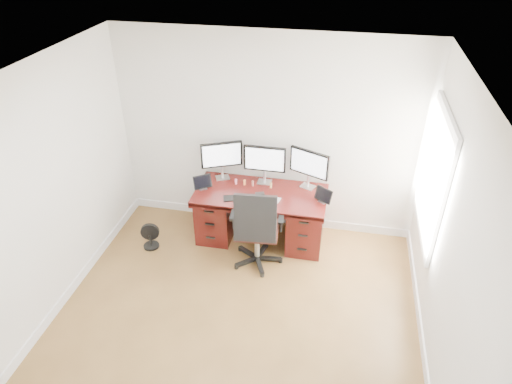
% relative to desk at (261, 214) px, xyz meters
% --- Properties ---
extents(ground, '(4.50, 4.50, 0.00)m').
position_rel_desk_xyz_m(ground, '(0.00, -1.83, -0.40)').
color(ground, brown).
rests_on(ground, ground).
extents(back_wall, '(4.00, 0.10, 2.70)m').
position_rel_desk_xyz_m(back_wall, '(0.00, 0.42, 0.95)').
color(back_wall, white).
rests_on(back_wall, ground).
extents(right_wall, '(0.10, 4.50, 2.70)m').
position_rel_desk_xyz_m(right_wall, '(2.00, -1.72, 0.95)').
color(right_wall, white).
rests_on(right_wall, ground).
extents(desk, '(1.70, 0.80, 0.75)m').
position_rel_desk_xyz_m(desk, '(0.00, 0.00, 0.00)').
color(desk, '#3E0E0C').
rests_on(desk, ground).
extents(office_chair, '(0.67, 0.66, 1.14)m').
position_rel_desk_xyz_m(office_chair, '(0.05, -0.54, -0.03)').
color(office_chair, black).
rests_on(office_chair, ground).
extents(floor_fan, '(0.25, 0.21, 0.36)m').
position_rel_desk_xyz_m(floor_fan, '(-1.40, -0.49, -0.23)').
color(floor_fan, black).
rests_on(floor_fan, ground).
extents(monitor_left, '(0.52, 0.26, 0.53)m').
position_rel_desk_xyz_m(monitor_left, '(-0.58, 0.24, 0.68)').
color(monitor_left, silver).
rests_on(monitor_left, desk).
extents(monitor_center, '(0.55, 0.14, 0.53)m').
position_rel_desk_xyz_m(monitor_center, '(-0.00, 0.24, 0.68)').
color(monitor_center, silver).
rests_on(monitor_center, desk).
extents(monitor_right, '(0.52, 0.25, 0.53)m').
position_rel_desk_xyz_m(monitor_right, '(0.58, 0.24, 0.68)').
color(monitor_right, silver).
rests_on(monitor_right, desk).
extents(tablet_left, '(0.24, 0.19, 0.19)m').
position_rel_desk_xyz_m(tablet_left, '(-0.76, -0.08, 0.43)').
color(tablet_left, silver).
rests_on(tablet_left, desk).
extents(tablet_right, '(0.24, 0.19, 0.19)m').
position_rel_desk_xyz_m(tablet_right, '(0.80, -0.08, 0.43)').
color(tablet_right, silver).
rests_on(tablet_right, desk).
extents(keyboard, '(0.32, 0.23, 0.01)m').
position_rel_desk_xyz_m(keyboard, '(0.05, -0.20, 0.36)').
color(keyboard, white).
rests_on(keyboard, desk).
extents(trackpad, '(0.15, 0.15, 0.01)m').
position_rel_desk_xyz_m(trackpad, '(0.21, -0.16, 0.35)').
color(trackpad, '#BABDC2').
rests_on(trackpad, desk).
extents(drawing_tablet, '(0.25, 0.20, 0.01)m').
position_rel_desk_xyz_m(drawing_tablet, '(-0.33, -0.23, 0.35)').
color(drawing_tablet, black).
rests_on(drawing_tablet, desk).
extents(phone, '(0.13, 0.09, 0.01)m').
position_rel_desk_xyz_m(phone, '(-0.01, -0.05, 0.35)').
color(phone, black).
rests_on(phone, desk).
extents(figurine_pink, '(0.03, 0.03, 0.08)m').
position_rel_desk_xyz_m(figurine_pink, '(-0.36, 0.12, 0.39)').
color(figurine_pink, pink).
rests_on(figurine_pink, desk).
extents(figurine_orange, '(0.03, 0.03, 0.08)m').
position_rel_desk_xyz_m(figurine_orange, '(-0.25, 0.12, 0.39)').
color(figurine_orange, orange).
rests_on(figurine_orange, desk).
extents(figurine_brown, '(0.03, 0.03, 0.08)m').
position_rel_desk_xyz_m(figurine_brown, '(-0.14, 0.12, 0.39)').
color(figurine_brown, '#9A6052').
rests_on(figurine_brown, desk).
extents(figurine_yellow, '(0.03, 0.03, 0.08)m').
position_rel_desk_xyz_m(figurine_yellow, '(0.11, 0.12, 0.39)').
color(figurine_yellow, '#E3CD71').
rests_on(figurine_yellow, desk).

